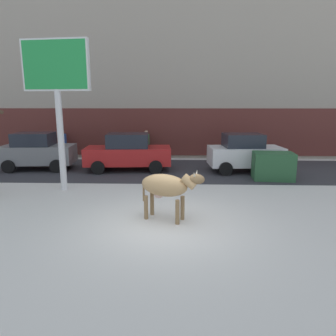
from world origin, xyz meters
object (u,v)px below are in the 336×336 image
object	(u,v)px
billboard	(56,75)
car_grey_hatchback	(37,151)
cow_tan	(166,186)
pedestrian_by_cars	(63,144)
car_red_sedan	(128,152)
car_white_hatchback	(245,153)
dumpster	(273,166)
pedestrian_near_billboard	(146,145)

from	to	relation	value
billboard	car_grey_hatchback	distance (m)	5.68
cow_tan	pedestrian_by_cars	world-z (taller)	pedestrian_by_cars
cow_tan	car_red_sedan	bearing A→B (deg)	108.02
car_grey_hatchback	car_white_hatchback	size ratio (longest dim) A/B	1.00
car_white_hatchback	dumpster	bearing A→B (deg)	-59.82
car_white_hatchback	pedestrian_near_billboard	size ratio (longest dim) A/B	2.09
pedestrian_by_cars	dumpster	size ratio (longest dim) A/B	1.02
car_grey_hatchback	cow_tan	bearing A→B (deg)	-44.72
car_red_sedan	pedestrian_by_cars	world-z (taller)	car_red_sedan
car_white_hatchback	billboard	bearing A→B (deg)	-155.30
billboard	cow_tan	bearing A→B (deg)	-36.40
pedestrian_by_cars	billboard	bearing A→B (deg)	-69.76
pedestrian_near_billboard	dumpster	xyz separation A→B (m)	(6.07, -4.72, -0.28)
car_white_hatchback	cow_tan	bearing A→B (deg)	-118.49
car_grey_hatchback	dumpster	xyz separation A→B (m)	(11.29, -1.75, -0.33)
car_grey_hatchback	pedestrian_near_billboard	world-z (taller)	car_grey_hatchback
car_grey_hatchback	pedestrian_by_cars	bearing A→B (deg)	85.70
dumpster	car_white_hatchback	bearing A→B (deg)	120.18
billboard	car_white_hatchback	distance (m)	9.11
dumpster	pedestrian_near_billboard	bearing A→B (deg)	142.15
billboard	dumpster	bearing A→B (deg)	12.67
billboard	pedestrian_near_billboard	size ratio (longest dim) A/B	3.21
cow_tan	car_grey_hatchback	world-z (taller)	car_grey_hatchback
cow_tan	billboard	bearing A→B (deg)	143.60
pedestrian_near_billboard	dumpster	distance (m)	7.69
billboard	car_grey_hatchback	size ratio (longest dim) A/B	1.54
car_red_sedan	dumpster	size ratio (longest dim) A/B	2.54
cow_tan	dumpster	world-z (taller)	cow_tan
car_grey_hatchback	dumpster	world-z (taller)	car_grey_hatchback
car_red_sedan	car_white_hatchback	xyz separation A→B (m)	(5.74, -0.13, 0.02)
cow_tan	car_white_hatchback	world-z (taller)	car_white_hatchback
dumpster	billboard	bearing A→B (deg)	-167.33
pedestrian_by_cars	car_white_hatchback	bearing A→B (deg)	-17.11
car_red_sedan	pedestrian_by_cars	distance (m)	5.31
cow_tan	pedestrian_by_cars	xyz separation A→B (m)	(-6.57, 9.69, -0.11)
cow_tan	car_red_sedan	distance (m)	7.04
cow_tan	dumpster	distance (m)	6.71
billboard	pedestrian_near_billboard	world-z (taller)	billboard
pedestrian_near_billboard	pedestrian_by_cars	world-z (taller)	same
billboard	pedestrian_near_billboard	bearing A→B (deg)	69.08
pedestrian_near_billboard	dumpster	bearing A→B (deg)	-37.85
billboard	car_red_sedan	xyz separation A→B (m)	(1.94, 3.66, -3.41)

